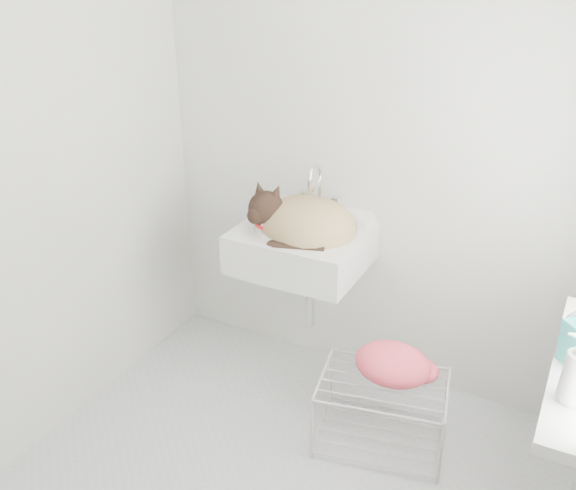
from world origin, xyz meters
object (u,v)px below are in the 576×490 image
at_px(sink, 302,229).
at_px(cat, 303,223).
at_px(wire_rack, 381,414).
at_px(bottle_a, 570,401).

xyz_separation_m(sink, cat, (0.01, -0.02, 0.04)).
relative_size(cat, wire_rack, 0.90).
relative_size(wire_rack, bottle_a, 2.82).
bearing_deg(cat, bottle_a, -33.19).
bearing_deg(cat, wire_rack, -27.55).
bearing_deg(sink, wire_rack, -26.10).
distance_m(sink, wire_rack, 0.92).
bearing_deg(sink, cat, -58.38).
height_order(cat, wire_rack, cat).
xyz_separation_m(cat, wire_rack, (0.52, -0.24, -0.74)).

